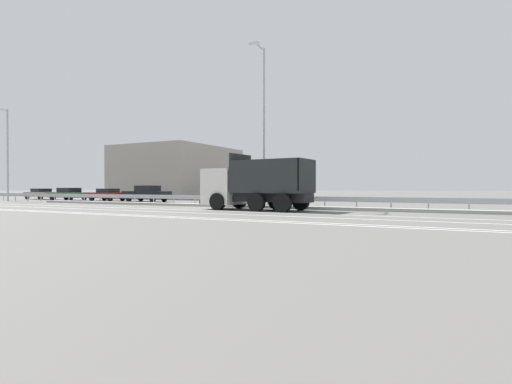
{
  "coord_description": "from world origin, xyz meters",
  "views": [
    {
      "loc": [
        14.28,
        -22.14,
        1.38
      ],
      "look_at": [
        2.43,
        0.59,
        1.08
      ],
      "focal_mm": 28.0,
      "sensor_mm": 36.0,
      "label": 1
    }
  ],
  "objects": [
    {
      "name": "median_island",
      "position": [
        0.0,
        1.88,
        0.09
      ],
      "size": [
        39.22,
        1.1,
        0.18
      ],
      "primitive_type": "cube",
      "color": "gray",
      "rests_on": "ground_plane"
    },
    {
      "name": "parked_car_3",
      "position": [
        -12.74,
        6.96,
        0.78
      ],
      "size": [
        4.81,
        1.87,
        1.56
      ],
      "rotation": [
        0.0,
        0.0,
        1.58
      ],
      "color": "black",
      "rests_on": "ground_plane"
    },
    {
      "name": "dump_truck",
      "position": [
        2.26,
        -0.64,
        1.3
      ],
      "size": [
        7.03,
        3.05,
        3.44
      ],
      "rotation": [
        0.0,
        0.0,
        1.51
      ],
      "color": "silver",
      "rests_on": "ground_plane"
    },
    {
      "name": "ground_plane",
      "position": [
        0.0,
        0.0,
        0.0
      ],
      "size": [
        320.0,
        320.0,
        0.0
      ],
      "primitive_type": "plane",
      "color": "#605E5B"
    },
    {
      "name": "lane_strip_2",
      "position": [
        3.19,
        -7.28,
        0.0
      ],
      "size": [
        71.31,
        0.16,
        0.01
      ],
      "primitive_type": "cube",
      "color": "silver",
      "rests_on": "ground_plane"
    },
    {
      "name": "parked_car_1",
      "position": [
        -23.57,
        6.64,
        0.68
      ],
      "size": [
        4.93,
        1.97,
        1.33
      ],
      "rotation": [
        0.0,
        0.0,
        1.55
      ],
      "color": "#335B33",
      "rests_on": "ground_plane"
    },
    {
      "name": "street_lamp_1",
      "position": [
        2.34,
        1.81,
        5.82
      ],
      "size": [
        0.71,
        1.92,
        10.73
      ],
      "color": "#ADADB2",
      "rests_on": "ground_plane"
    },
    {
      "name": "parked_car_2",
      "position": [
        -18.01,
        6.93,
        0.66
      ],
      "size": [
        4.14,
        1.91,
        1.27
      ],
      "rotation": [
        0.0,
        0.0,
        1.59
      ],
      "color": "maroon",
      "rests_on": "ground_plane"
    },
    {
      "name": "lane_strip_1",
      "position": [
        3.19,
        -4.67,
        0.0
      ],
      "size": [
        71.31,
        0.16,
        0.01
      ],
      "primitive_type": "cube",
      "color": "silver",
      "rests_on": "ground_plane"
    },
    {
      "name": "lane_strip_3",
      "position": [
        3.19,
        -7.86,
        0.0
      ],
      "size": [
        71.31,
        0.16,
        0.01
      ],
      "primitive_type": "cube",
      "color": "silver",
      "rests_on": "ground_plane"
    },
    {
      "name": "lane_strip_0",
      "position": [
        3.19,
        -2.5,
        0.0
      ],
      "size": [
        71.31,
        0.16,
        0.01
      ],
      "primitive_type": "cube",
      "color": "silver",
      "rests_on": "ground_plane"
    },
    {
      "name": "median_guardrail",
      "position": [
        0.0,
        3.02,
        0.57
      ],
      "size": [
        71.31,
        0.09,
        0.78
      ],
      "color": "#9EA0A5",
      "rests_on": "ground_plane"
    },
    {
      "name": "background_building_0",
      "position": [
        -19.1,
        19.71,
        3.29
      ],
      "size": [
        11.71,
        13.92,
        6.58
      ],
      "primitive_type": "cube",
      "color": "gray",
      "rests_on": "ground_plane"
    },
    {
      "name": "street_lamp_0",
      "position": [
        -26.19,
        1.61,
        5.07
      ],
      "size": [
        0.7,
        1.95,
        9.23
      ],
      "color": "#ADADB2",
      "rests_on": "ground_plane"
    },
    {
      "name": "parked_car_0",
      "position": [
        -29.32,
        7.36,
        0.66
      ],
      "size": [
        3.99,
        1.98,
        1.25
      ],
      "rotation": [
        0.0,
        0.0,
        1.54
      ],
      "color": "gray",
      "rests_on": "ground_plane"
    },
    {
      "name": "median_road_sign",
      "position": [
        1.11,
        1.88,
        1.24
      ],
      "size": [
        0.67,
        0.16,
        2.4
      ],
      "color": "white",
      "rests_on": "ground_plane"
    }
  ]
}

